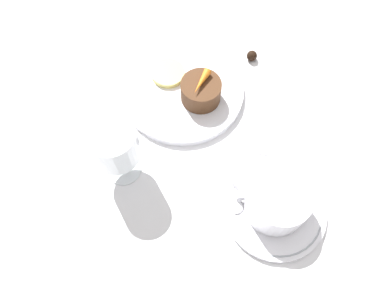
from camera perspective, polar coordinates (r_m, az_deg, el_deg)
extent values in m
plane|color=white|center=(0.69, -4.30, 4.88)|extent=(3.00, 3.00, 0.00)
cylinder|color=white|center=(0.70, -1.39, 8.11)|extent=(0.23, 0.23, 0.01)
torus|color=#999EA8|center=(0.70, -1.40, 8.38)|extent=(0.21, 0.21, 0.00)
cylinder|color=white|center=(0.62, 12.50, -9.82)|extent=(0.16, 0.16, 0.01)
torus|color=#999EA8|center=(0.61, 12.57, -9.71)|extent=(0.15, 0.15, 0.00)
cylinder|color=white|center=(0.59, 12.90, -8.44)|extent=(0.10, 0.10, 0.06)
cylinder|color=#9E7A4C|center=(0.58, 12.98, -8.32)|extent=(0.08, 0.08, 0.05)
torus|color=white|center=(0.58, 7.64, -6.39)|extent=(0.03, 0.01, 0.04)
cube|color=silver|center=(0.62, 9.75, -5.95)|extent=(0.02, 0.08, 0.00)
ellipsoid|color=silver|center=(0.60, 7.07, -9.67)|extent=(0.02, 0.03, 0.00)
cylinder|color=silver|center=(0.64, -10.34, -3.69)|extent=(0.06, 0.06, 0.01)
cylinder|color=silver|center=(0.61, -10.81, -2.53)|extent=(0.01, 0.01, 0.06)
cylinder|color=silver|center=(0.56, -11.85, 0.02)|extent=(0.07, 0.07, 0.06)
cylinder|color=#5B0F1E|center=(0.57, -11.62, -0.53)|extent=(0.06, 0.06, 0.03)
cube|color=silver|center=(0.72, 12.07, 6.94)|extent=(0.03, 0.14, 0.01)
cube|color=silver|center=(0.67, 11.09, 0.34)|extent=(0.03, 0.05, 0.01)
cylinder|color=#4C2D19|center=(0.67, 1.36, 8.06)|extent=(0.07, 0.07, 0.04)
cone|color=orange|center=(0.65, 1.42, 9.45)|extent=(0.02, 0.05, 0.01)
cylinder|color=#EFE075|center=(0.71, -3.66, 10.71)|extent=(0.06, 0.06, 0.01)
sphere|color=black|center=(0.76, 9.11, 13.13)|extent=(0.02, 0.02, 0.02)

